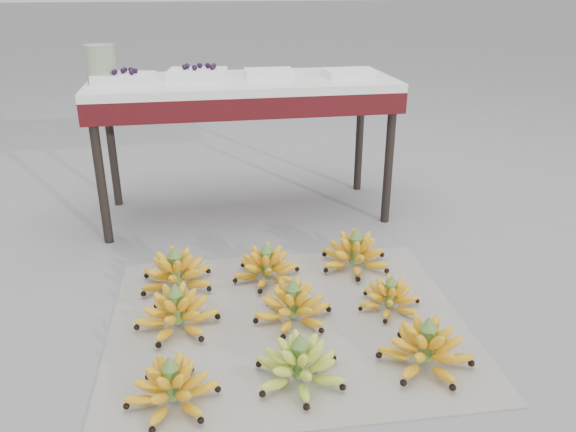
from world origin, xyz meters
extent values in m
plane|color=slate|center=(0.00, 0.00, 0.00)|extent=(60.00, 60.00, 0.00)
cube|color=white|center=(-0.08, -0.02, 0.00)|extent=(1.29, 1.10, 0.01)
ellipsoid|color=#FFB90B|center=(-0.48, -0.37, 0.05)|extent=(0.29, 0.29, 0.08)
ellipsoid|color=#FFB90B|center=(-0.48, -0.37, 0.08)|extent=(0.20, 0.20, 0.06)
ellipsoid|color=#FFB90B|center=(-0.48, -0.37, 0.11)|extent=(0.13, 0.13, 0.05)
cylinder|color=#527A32|center=(-0.48, -0.37, 0.08)|extent=(0.04, 0.04, 0.11)
cone|color=#527A32|center=(-0.48, -0.37, 0.15)|extent=(0.05, 0.05, 0.04)
ellipsoid|color=#9AC03C|center=(-0.11, -0.34, 0.05)|extent=(0.35, 0.35, 0.08)
ellipsoid|color=#9AC03C|center=(-0.11, -0.34, 0.08)|extent=(0.24, 0.24, 0.06)
ellipsoid|color=#9AC03C|center=(-0.11, -0.34, 0.12)|extent=(0.16, 0.16, 0.05)
cylinder|color=#527A32|center=(-0.11, -0.34, 0.08)|extent=(0.05, 0.05, 0.11)
cone|color=#527A32|center=(-0.11, -0.34, 0.16)|extent=(0.05, 0.05, 0.04)
ellipsoid|color=#FFB90B|center=(0.30, -0.33, 0.05)|extent=(0.38, 0.38, 0.09)
ellipsoid|color=#FFB90B|center=(0.30, -0.33, 0.09)|extent=(0.27, 0.27, 0.06)
ellipsoid|color=#FFB90B|center=(0.30, -0.33, 0.12)|extent=(0.18, 0.18, 0.05)
cylinder|color=#527A32|center=(0.30, -0.33, 0.09)|extent=(0.05, 0.05, 0.12)
cone|color=#527A32|center=(0.30, -0.33, 0.16)|extent=(0.06, 0.06, 0.04)
ellipsoid|color=#FFB90B|center=(-0.47, 0.02, 0.05)|extent=(0.31, 0.31, 0.08)
ellipsoid|color=#FFB90B|center=(-0.47, 0.02, 0.09)|extent=(0.22, 0.22, 0.06)
ellipsoid|color=#FFB90B|center=(-0.47, 0.02, 0.12)|extent=(0.14, 0.14, 0.05)
cylinder|color=#527A32|center=(-0.47, 0.02, 0.09)|extent=(0.05, 0.05, 0.12)
cone|color=#527A32|center=(-0.47, 0.02, 0.16)|extent=(0.06, 0.06, 0.04)
ellipsoid|color=#FFB90B|center=(-0.06, -0.01, 0.05)|extent=(0.32, 0.32, 0.08)
ellipsoid|color=#FFB90B|center=(-0.06, -0.01, 0.08)|extent=(0.22, 0.22, 0.06)
ellipsoid|color=#FFB90B|center=(-0.06, -0.01, 0.12)|extent=(0.15, 0.15, 0.05)
cylinder|color=#527A32|center=(-0.06, -0.01, 0.08)|extent=(0.05, 0.05, 0.11)
cone|color=#527A32|center=(-0.06, -0.01, 0.16)|extent=(0.05, 0.05, 0.04)
ellipsoid|color=#FFB90B|center=(0.30, 0.00, 0.04)|extent=(0.23, 0.23, 0.07)
ellipsoid|color=#FFB90B|center=(0.30, 0.00, 0.07)|extent=(0.17, 0.17, 0.05)
ellipsoid|color=#FFB90B|center=(0.30, 0.00, 0.10)|extent=(0.11, 0.11, 0.04)
cylinder|color=#527A32|center=(0.30, 0.00, 0.07)|extent=(0.04, 0.04, 0.09)
cone|color=#527A32|center=(0.30, 0.00, 0.13)|extent=(0.04, 0.04, 0.03)
ellipsoid|color=#FFB90B|center=(-0.47, 0.30, 0.05)|extent=(0.36, 0.36, 0.09)
ellipsoid|color=#FFB90B|center=(-0.47, 0.30, 0.09)|extent=(0.25, 0.25, 0.07)
ellipsoid|color=#FFB90B|center=(-0.47, 0.30, 0.12)|extent=(0.17, 0.17, 0.05)
cylinder|color=#527A32|center=(-0.47, 0.30, 0.09)|extent=(0.05, 0.05, 0.12)
cone|color=#527A32|center=(-0.47, 0.30, 0.16)|extent=(0.06, 0.06, 0.04)
ellipsoid|color=#FFB90B|center=(-0.11, 0.30, 0.05)|extent=(0.29, 0.29, 0.08)
ellipsoid|color=#FFB90B|center=(-0.11, 0.30, 0.08)|extent=(0.21, 0.21, 0.06)
ellipsoid|color=#FFB90B|center=(-0.11, 0.30, 0.11)|extent=(0.13, 0.13, 0.05)
cylinder|color=#527A32|center=(-0.11, 0.30, 0.08)|extent=(0.04, 0.04, 0.11)
cone|color=#527A32|center=(-0.11, 0.30, 0.15)|extent=(0.05, 0.05, 0.04)
ellipsoid|color=#FFB90B|center=(0.27, 0.34, 0.05)|extent=(0.32, 0.32, 0.09)
ellipsoid|color=#FFB90B|center=(0.27, 0.34, 0.09)|extent=(0.22, 0.22, 0.07)
ellipsoid|color=#FFB90B|center=(0.27, 0.34, 0.12)|extent=(0.15, 0.15, 0.05)
cylinder|color=#527A32|center=(0.27, 0.34, 0.09)|extent=(0.05, 0.05, 0.12)
cone|color=#527A32|center=(0.27, 0.34, 0.16)|extent=(0.06, 0.06, 0.04)
cylinder|color=black|center=(-0.79, 0.79, 0.33)|extent=(0.04, 0.04, 0.66)
cylinder|color=black|center=(0.56, 0.79, 0.33)|extent=(0.04, 0.04, 0.66)
cylinder|color=black|center=(-0.79, 1.28, 0.33)|extent=(0.04, 0.04, 0.66)
cylinder|color=black|center=(0.56, 1.28, 0.33)|extent=(0.04, 0.04, 0.66)
cube|color=#4D0E0F|center=(-0.11, 1.03, 0.61)|extent=(1.45, 0.58, 0.10)
cube|color=white|center=(-0.11, 1.03, 0.67)|extent=(1.45, 0.58, 0.04)
cube|color=silver|center=(-0.66, 1.03, 0.71)|extent=(0.29, 0.24, 0.04)
sphere|color=black|center=(-0.70, 0.98, 0.75)|extent=(0.02, 0.02, 0.02)
sphere|color=black|center=(-0.69, 1.00, 0.75)|extent=(0.02, 0.02, 0.02)
sphere|color=black|center=(-0.66, 1.02, 0.75)|extent=(0.02, 0.02, 0.02)
sphere|color=black|center=(-0.61, 1.01, 0.75)|extent=(0.02, 0.02, 0.02)
sphere|color=black|center=(-0.66, 1.06, 0.75)|extent=(0.02, 0.02, 0.02)
sphere|color=black|center=(-0.63, 1.05, 0.75)|extent=(0.02, 0.02, 0.02)
sphere|color=black|center=(-0.62, 0.97, 0.75)|extent=(0.02, 0.02, 0.02)
cube|color=silver|center=(-0.32, 1.07, 0.72)|extent=(0.30, 0.23, 0.04)
sphere|color=black|center=(-0.25, 1.04, 0.75)|extent=(0.03, 0.03, 0.03)
sphere|color=black|center=(-0.34, 1.04, 0.75)|extent=(0.03, 0.03, 0.03)
sphere|color=black|center=(-0.38, 1.07, 0.75)|extent=(0.03, 0.03, 0.03)
sphere|color=black|center=(-0.31, 1.10, 0.75)|extent=(0.03, 0.03, 0.03)
sphere|color=black|center=(-0.24, 1.07, 0.75)|extent=(0.03, 0.03, 0.03)
sphere|color=black|center=(-0.27, 1.10, 0.75)|extent=(0.03, 0.03, 0.03)
sphere|color=black|center=(-0.37, 1.10, 0.75)|extent=(0.03, 0.03, 0.03)
cube|color=silver|center=(0.02, 1.06, 0.71)|extent=(0.24, 0.17, 0.04)
cube|color=silver|center=(0.40, 0.99, 0.71)|extent=(0.24, 0.18, 0.04)
cylinder|color=beige|center=(-0.75, 1.04, 0.78)|extent=(0.15, 0.15, 0.17)
camera|label=1|loc=(-0.39, -1.69, 1.14)|focal=35.00mm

